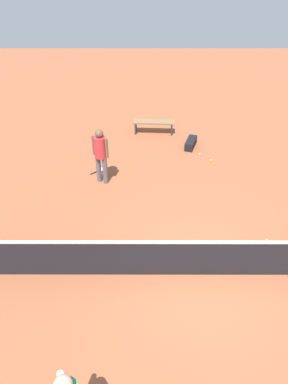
{
  "coord_description": "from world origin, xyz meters",
  "views": [
    {
      "loc": [
        1.23,
        5.26,
        5.89
      ],
      "look_at": [
        1.24,
        -1.82,
        0.9
      ],
      "focal_mm": 33.26,
      "sensor_mm": 36.0,
      "label": 1
    }
  ],
  "objects_px": {
    "tennis_racket_near_player": "(101,170)",
    "tennis_ball_by_net": "(211,160)",
    "courtside_bench": "(154,123)",
    "tennis_ball_midcourt": "(267,240)",
    "equipment_bag": "(191,143)",
    "player_near_side": "(101,152)",
    "tennis_ball_near_player": "(200,154)"
  },
  "relations": [
    {
      "from": "tennis_racket_near_player",
      "to": "tennis_ball_by_net",
      "type": "height_order",
      "value": "tennis_ball_by_net"
    },
    {
      "from": "courtside_bench",
      "to": "tennis_ball_midcourt",
      "type": "bearing_deg",
      "value": 113.8
    },
    {
      "from": "courtside_bench",
      "to": "equipment_bag",
      "type": "bearing_deg",
      "value": 140.51
    },
    {
      "from": "player_near_side",
      "to": "tennis_racket_near_player",
      "type": "distance_m",
      "value": 1.2
    },
    {
      "from": "tennis_ball_by_net",
      "to": "tennis_ball_midcourt",
      "type": "xyz_separation_m",
      "value": [
        -0.76,
        3.81,
        0.0
      ]
    },
    {
      "from": "tennis_racket_near_player",
      "to": "tennis_ball_by_net",
      "type": "distance_m",
      "value": 3.6
    },
    {
      "from": "tennis_ball_near_player",
      "to": "tennis_racket_near_player",
      "type": "bearing_deg",
      "value": 16.87
    },
    {
      "from": "courtside_bench",
      "to": "tennis_ball_near_player",
      "type": "bearing_deg",
      "value": 132.01
    },
    {
      "from": "courtside_bench",
      "to": "tennis_ball_by_net",
      "type": "bearing_deg",
      "value": 131.46
    },
    {
      "from": "tennis_racket_near_player",
      "to": "tennis_ball_midcourt",
      "type": "distance_m",
      "value": 5.39
    },
    {
      "from": "player_near_side",
      "to": "tennis_ball_midcourt",
      "type": "relative_size",
      "value": 25.76
    },
    {
      "from": "tennis_ball_by_net",
      "to": "courtside_bench",
      "type": "relative_size",
      "value": 0.04
    },
    {
      "from": "tennis_ball_by_net",
      "to": "courtside_bench",
      "type": "xyz_separation_m",
      "value": [
        1.85,
        -2.09,
        0.38
      ]
    },
    {
      "from": "tennis_ball_midcourt",
      "to": "courtside_bench",
      "type": "bearing_deg",
      "value": -66.2
    },
    {
      "from": "player_near_side",
      "to": "tennis_racket_near_player",
      "type": "height_order",
      "value": "player_near_side"
    },
    {
      "from": "tennis_ball_near_player",
      "to": "courtside_bench",
      "type": "bearing_deg",
      "value": -47.99
    },
    {
      "from": "tennis_ball_by_net",
      "to": "equipment_bag",
      "type": "height_order",
      "value": "equipment_bag"
    },
    {
      "from": "player_near_side",
      "to": "courtside_bench",
      "type": "relative_size",
      "value": 1.12
    },
    {
      "from": "player_near_side",
      "to": "tennis_racket_near_player",
      "type": "relative_size",
      "value": 3.08
    },
    {
      "from": "tennis_racket_near_player",
      "to": "courtside_bench",
      "type": "relative_size",
      "value": 0.36
    },
    {
      "from": "tennis_ball_near_player",
      "to": "tennis_ball_by_net",
      "type": "height_order",
      "value": "same"
    },
    {
      "from": "tennis_ball_by_net",
      "to": "courtside_bench",
      "type": "bearing_deg",
      "value": -48.54
    },
    {
      "from": "player_near_side",
      "to": "equipment_bag",
      "type": "bearing_deg",
      "value": -141.89
    },
    {
      "from": "courtside_bench",
      "to": "equipment_bag",
      "type": "relative_size",
      "value": 1.8
    },
    {
      "from": "player_near_side",
      "to": "tennis_ball_near_player",
      "type": "relative_size",
      "value": 25.76
    },
    {
      "from": "player_near_side",
      "to": "tennis_ball_near_player",
      "type": "xyz_separation_m",
      "value": [
        -3.11,
        -1.63,
        -0.98
      ]
    },
    {
      "from": "tennis_ball_midcourt",
      "to": "courtside_bench",
      "type": "relative_size",
      "value": 0.04
    },
    {
      "from": "tennis_racket_near_player",
      "to": "equipment_bag",
      "type": "height_order",
      "value": "equipment_bag"
    },
    {
      "from": "player_near_side",
      "to": "tennis_ball_near_player",
      "type": "height_order",
      "value": "player_near_side"
    },
    {
      "from": "tennis_ball_by_net",
      "to": "equipment_bag",
      "type": "xyz_separation_m",
      "value": [
        0.56,
        -1.03,
        0.11
      ]
    },
    {
      "from": "tennis_racket_near_player",
      "to": "tennis_ball_near_player",
      "type": "height_order",
      "value": "tennis_ball_near_player"
    },
    {
      "from": "tennis_racket_near_player",
      "to": "tennis_ball_by_net",
      "type": "xyz_separation_m",
      "value": [
        -3.55,
        -0.58,
        0.02
      ]
    }
  ]
}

